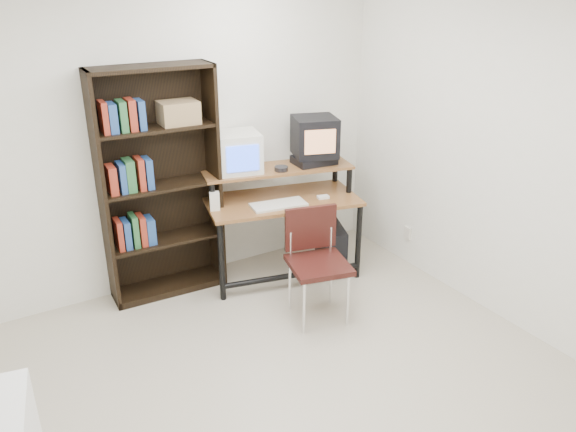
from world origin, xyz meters
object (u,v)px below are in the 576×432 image
crt_monitor (238,152)px  crt_tv (315,137)px  school_chair (316,252)px  bookshelf (158,183)px  computer_desk (281,201)px  pc_tower (331,246)px

crt_monitor → crt_tv: bearing=0.7°
crt_monitor → school_chair: bearing=-65.7°
crt_monitor → bookshelf: bookshelf is taller
computer_desk → pc_tower: (0.44, -0.16, -0.49)m
crt_monitor → pc_tower: bearing=-12.8°
crt_tv → school_chair: 1.16m
computer_desk → crt_monitor: size_ratio=3.26×
computer_desk → bookshelf: 1.08m
school_chair → computer_desk: bearing=94.2°
bookshelf → computer_desk: bearing=-12.3°
computer_desk → crt_tv: crt_tv is taller
crt_tv → school_chair: (-0.50, -0.79, -0.68)m
crt_tv → bookshelf: bookshelf is taller
pc_tower → bookshelf: (-1.45, 0.42, 0.77)m
computer_desk → crt_monitor: 0.58m
computer_desk → school_chair: 0.76m
computer_desk → school_chair: (-0.12, -0.74, -0.15)m
school_chair → bookshelf: bookshelf is taller
crt_monitor → crt_tv: size_ratio=0.95×
crt_tv → pc_tower: (0.06, -0.21, -1.01)m
school_chair → crt_monitor: bearing=114.9°
crt_monitor → school_chair: size_ratio=0.50×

